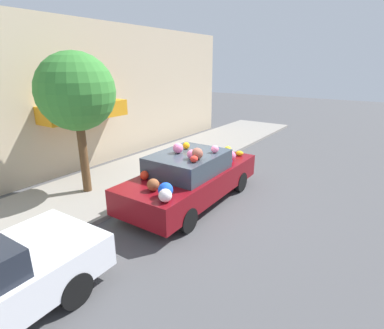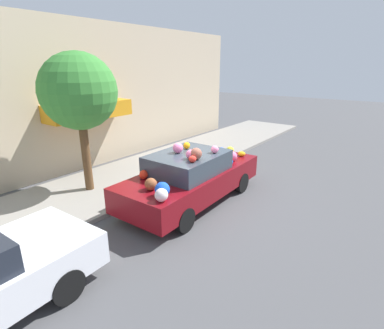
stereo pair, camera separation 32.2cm
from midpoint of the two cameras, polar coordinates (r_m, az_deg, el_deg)
The scene contains 6 objects.
ground_plane at distance 8.55m, azimuth -1.25°, elevation -6.92°, with size 60.00×60.00×0.00m, color #4C4C4F.
sidewalk_curb at distance 10.23m, azimuth -13.61°, elevation -2.71°, with size 24.00×3.20×0.12m.
building_facade at distance 11.39m, azimuth -22.27°, elevation 11.58°, with size 18.00×1.20×5.16m.
street_tree at distance 8.83m, azimuth -22.22°, elevation 12.58°, with size 2.09×2.09×3.91m.
fire_hydrant at distance 10.03m, azimuth -4.81°, elevation -0.20°, with size 0.20×0.20×0.70m.
art_car at distance 8.20m, azimuth -1.21°, elevation -2.30°, with size 4.56×1.88×1.74m.
Camera 1 is at (-6.33, -4.42, 3.68)m, focal length 28.00 mm.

